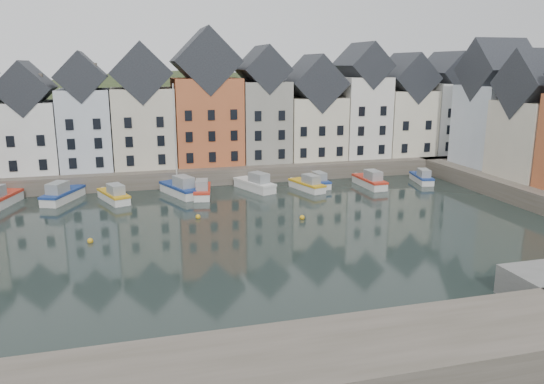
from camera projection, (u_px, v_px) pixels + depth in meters
name	position (u px, v px, depth m)	size (l,w,h in m)	color
ground	(255.00, 240.00, 46.64)	(260.00, 260.00, 0.00)	black
far_quay	(206.00, 167.00, 74.54)	(90.00, 16.00, 2.00)	#534D3F
hillside	(189.00, 238.00, 103.37)	(153.60, 70.40, 64.00)	#26341A
far_terrace	(230.00, 111.00, 71.65)	(72.37, 8.16, 17.78)	#EEE5C7
right_terrace	(541.00, 119.00, 61.34)	(8.30, 24.25, 16.36)	silver
mooring_buoys	(202.00, 224.00, 50.58)	(20.50, 5.50, 0.50)	gold
boat_b	(62.00, 195.00, 59.62)	(4.57, 6.91, 2.55)	silver
boat_c	(114.00, 196.00, 59.51)	(3.82, 6.25, 2.29)	silver
boat_d	(181.00, 188.00, 62.22)	(4.51, 7.20, 13.18)	silver
boat_e	(202.00, 191.00, 61.80)	(2.83, 6.22, 2.30)	silver
boat_f	(255.00, 184.00, 64.88)	(4.27, 6.80, 2.50)	silver
boat_g	(308.00, 185.00, 64.90)	(3.28, 6.03, 2.21)	silver
boat_h	(317.00, 181.00, 67.08)	(2.27, 5.63, 2.10)	silver
boat_i	(370.00, 181.00, 66.68)	(2.16, 6.37, 2.42)	silver
boat_j	(422.00, 178.00, 69.15)	(2.76, 5.60, 2.06)	silver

